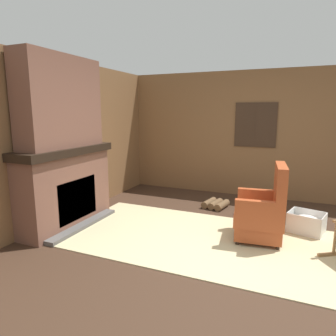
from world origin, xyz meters
TOP-DOWN VIEW (x-y plane):
  - ground_plane at (0.00, 0.00)m, footprint 14.00×14.00m
  - wood_panel_wall_left at (-2.73, 0.00)m, footprint 0.06×6.00m
  - wood_panel_wall_back at (-0.00, 2.73)m, footprint 6.00×0.09m
  - fireplace_hearth at (-2.47, 0.00)m, footprint 0.64×1.67m
  - chimney_breast at (-2.48, 0.00)m, footprint 0.38×1.38m
  - area_rug at (-0.35, 0.27)m, footprint 4.02×1.93m
  - armchair at (0.29, 0.58)m, footprint 0.68×0.73m
  - firewood_stack at (-0.62, 1.69)m, footprint 0.45×0.47m
  - laundry_basket at (0.85, 1.08)m, footprint 0.54×0.49m
  - oil_lamp_vase at (-2.53, -0.63)m, footprint 0.09×0.09m
  - storage_case at (-2.53, 0.58)m, footprint 0.15×0.28m
  - decorative_plate_on_mantel at (-2.55, -0.02)m, footprint 0.06×0.23m

SIDE VIEW (x-z plane):
  - ground_plane at x=0.00m, z-range 0.00..0.00m
  - area_rug at x=-0.35m, z-range 0.00..0.01m
  - firewood_stack at x=-0.62m, z-range 0.00..0.13m
  - laundry_basket at x=0.85m, z-range 0.00..0.29m
  - armchair at x=0.29m, z-range -0.14..0.89m
  - fireplace_hearth at x=-2.47m, z-range 0.00..1.18m
  - storage_case at x=-2.53m, z-range 1.19..1.30m
  - wood_panel_wall_left at x=-2.73m, z-range 0.00..2.49m
  - wood_panel_wall_back at x=0.00m, z-range 0.00..2.49m
  - oil_lamp_vase at x=-2.53m, z-range 1.15..1.40m
  - decorative_plate_on_mantel at x=-2.55m, z-range 1.19..1.42m
  - chimney_breast at x=-2.48m, z-range 1.19..2.47m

